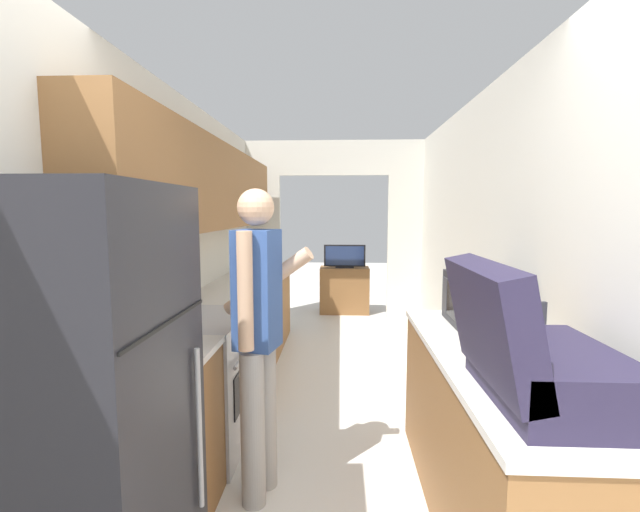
{
  "coord_description": "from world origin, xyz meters",
  "views": [
    {
      "loc": [
        0.09,
        -0.93,
        1.59
      ],
      "look_at": [
        -0.07,
        2.37,
        1.24
      ],
      "focal_mm": 24.0,
      "sensor_mm": 36.0,
      "label": 1
    }
  ],
  "objects_px": {
    "refrigerator": "(80,422)",
    "book_stack": "(501,343)",
    "range_oven": "(197,382)",
    "television": "(345,257)",
    "person": "(258,335)",
    "suitcase": "(530,355)",
    "microwave": "(483,301)",
    "tv_cabinet": "(344,290)"
  },
  "relations": [
    {
      "from": "microwave",
      "to": "tv_cabinet",
      "type": "xyz_separation_m",
      "value": [
        -0.8,
        4.0,
        -0.69
      ]
    },
    {
      "from": "book_stack",
      "to": "suitcase",
      "type": "bearing_deg",
      "value": -100.62
    },
    {
      "from": "refrigerator",
      "to": "range_oven",
      "type": "distance_m",
      "value": 1.35
    },
    {
      "from": "person",
      "to": "tv_cabinet",
      "type": "distance_m",
      "value": 4.41
    },
    {
      "from": "suitcase",
      "to": "microwave",
      "type": "height_order",
      "value": "suitcase"
    },
    {
      "from": "refrigerator",
      "to": "suitcase",
      "type": "height_order",
      "value": "refrigerator"
    },
    {
      "from": "suitcase",
      "to": "book_stack",
      "type": "relative_size",
      "value": 2.35
    },
    {
      "from": "suitcase",
      "to": "television",
      "type": "height_order",
      "value": "suitcase"
    },
    {
      "from": "tv_cabinet",
      "to": "television",
      "type": "relative_size",
      "value": 1.19
    },
    {
      "from": "range_oven",
      "to": "microwave",
      "type": "height_order",
      "value": "microwave"
    },
    {
      "from": "microwave",
      "to": "suitcase",
      "type": "bearing_deg",
      "value": -99.39
    },
    {
      "from": "range_oven",
      "to": "book_stack",
      "type": "xyz_separation_m",
      "value": [
        1.75,
        -0.6,
        0.49
      ]
    },
    {
      "from": "refrigerator",
      "to": "suitcase",
      "type": "bearing_deg",
      "value": 5.39
    },
    {
      "from": "television",
      "to": "refrigerator",
      "type": "bearing_deg",
      "value": -100.91
    },
    {
      "from": "person",
      "to": "television",
      "type": "distance_m",
      "value": 4.34
    },
    {
      "from": "range_oven",
      "to": "tv_cabinet",
      "type": "relative_size",
      "value": 1.37
    },
    {
      "from": "television",
      "to": "tv_cabinet",
      "type": "bearing_deg",
      "value": 90.0
    },
    {
      "from": "refrigerator",
      "to": "range_oven",
      "type": "relative_size",
      "value": 1.63
    },
    {
      "from": "refrigerator",
      "to": "person",
      "type": "bearing_deg",
      "value": 60.09
    },
    {
      "from": "microwave",
      "to": "refrigerator",
      "type": "bearing_deg",
      "value": -146.61
    },
    {
      "from": "range_oven",
      "to": "television",
      "type": "distance_m",
      "value": 4.0
    },
    {
      "from": "suitcase",
      "to": "book_stack",
      "type": "distance_m",
      "value": 0.56
    },
    {
      "from": "tv_cabinet",
      "to": "range_oven",
      "type": "bearing_deg",
      "value": -104.66
    },
    {
      "from": "microwave",
      "to": "television",
      "type": "relative_size",
      "value": 0.82
    },
    {
      "from": "person",
      "to": "television",
      "type": "height_order",
      "value": "person"
    },
    {
      "from": "refrigerator",
      "to": "book_stack",
      "type": "bearing_deg",
      "value": 21.94
    },
    {
      "from": "person",
      "to": "tv_cabinet",
      "type": "bearing_deg",
      "value": 6.18
    },
    {
      "from": "suitcase",
      "to": "person",
      "type": "bearing_deg",
      "value": 149.25
    },
    {
      "from": "person",
      "to": "refrigerator",
      "type": "bearing_deg",
      "value": 162.98
    },
    {
      "from": "tv_cabinet",
      "to": "television",
      "type": "bearing_deg",
      "value": -90.0
    },
    {
      "from": "person",
      "to": "suitcase",
      "type": "height_order",
      "value": "person"
    },
    {
      "from": "refrigerator",
      "to": "microwave",
      "type": "xyz_separation_m",
      "value": [
        1.79,
        1.18,
        0.21
      ]
    },
    {
      "from": "tv_cabinet",
      "to": "suitcase",
      "type": "bearing_deg",
      "value": -82.85
    },
    {
      "from": "range_oven",
      "to": "microwave",
      "type": "relative_size",
      "value": 1.98
    },
    {
      "from": "person",
      "to": "suitcase",
      "type": "distance_m",
      "value": 1.34
    },
    {
      "from": "person",
      "to": "range_oven",
      "type": "bearing_deg",
      "value": 60.56
    },
    {
      "from": "refrigerator",
      "to": "person",
      "type": "xyz_separation_m",
      "value": [
        0.48,
        0.83,
        0.08
      ]
    },
    {
      "from": "refrigerator",
      "to": "microwave",
      "type": "bearing_deg",
      "value": 33.39
    },
    {
      "from": "person",
      "to": "television",
      "type": "bearing_deg",
      "value": 6.12
    },
    {
      "from": "suitcase",
      "to": "microwave",
      "type": "distance_m",
      "value": 1.04
    },
    {
      "from": "tv_cabinet",
      "to": "television",
      "type": "height_order",
      "value": "television"
    },
    {
      "from": "person",
      "to": "tv_cabinet",
      "type": "relative_size",
      "value": 2.26
    }
  ]
}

